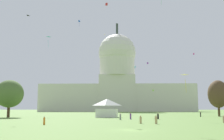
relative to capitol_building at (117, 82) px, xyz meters
The scene contains 24 objects.
ground_plane 186.01m from the capitol_building, 88.77° to the right, with size 800.00×800.00×0.00m, color olive.
capitol_building is the anchor object (origin of this frame).
event_tent 136.37m from the capitol_building, 90.80° to the right, with size 7.32×5.78×5.87m.
tree_east_far 130.46m from the capitol_building, 73.26° to the right, with size 8.37×8.35×12.81m.
tree_west_far 140.38m from the capitol_building, 103.85° to the right, with size 11.39×10.88×11.96m.
person_black_mid_center 134.00m from the capitol_building, 77.11° to the right, with size 0.46×0.46×1.74m.
person_tan_back_left 168.88m from the capitol_building, 81.91° to the right, with size 0.59×0.59×1.51m.
person_orange_back_right 174.82m from the capitol_building, 93.78° to the right, with size 0.45×0.45×1.50m.
person_grey_lawn_far_left 153.79m from the capitol_building, 89.09° to the right, with size 0.55×0.55×1.63m.
person_tan_front_center 170.40m from the capitol_building, 87.84° to the right, with size 0.48×0.48×1.56m.
person_tan_aisle_center 171.79m from the capitol_building, 86.90° to the right, with size 0.66×0.66×1.61m.
person_black_edge_west 150.36m from the capitol_building, 85.16° to the right, with size 0.65×0.65×1.65m.
person_purple_mid_left 151.26m from the capitol_building, 88.04° to the right, with size 0.61×0.61×1.73m.
kite_white_high 98.79m from the capitol_building, 71.30° to the right, with size 1.37×1.48×0.33m.
kite_yellow_low 159.30m from the capitol_building, 83.55° to the right, with size 1.69×0.75×4.00m.
kite_turquoise_mid 113.39m from the capitol_building, 104.40° to the right, with size 1.93×1.39×4.16m.
kite_gold_high 70.08m from the capitol_building, 95.89° to the right, with size 0.59×1.61×0.24m.
kite_lime_low 51.99m from the capitol_building, 62.40° to the right, with size 1.13×1.13×0.96m.
kite_black_mid 151.43m from the capitol_building, 99.02° to the right, with size 0.92×1.20×0.22m.
kite_violet_mid 61.32m from the capitol_building, 71.69° to the right, with size 0.93×0.57×1.06m.
kite_red_high 91.71m from the capitol_building, 93.08° to the right, with size 1.30×1.33×1.16m.
kite_blue_high 85.61m from the capitol_building, 104.02° to the right, with size 1.06×1.14×3.51m.
kite_magenta_mid 99.86m from the capitol_building, 67.69° to the right, with size 0.59×0.38×0.88m.
kite_cyan_mid 57.35m from the capitol_building, 78.21° to the right, with size 0.83×0.78×2.60m.
Camera 1 is at (-1.56, -38.88, 3.05)m, focal length 44.18 mm.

